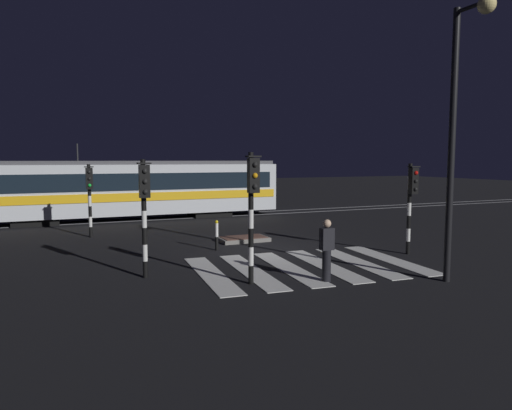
# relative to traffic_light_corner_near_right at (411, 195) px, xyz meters

# --- Properties ---
(ground_plane) EXTENTS (120.00, 120.00, 0.00)m
(ground_plane) POSITION_rel_traffic_light_corner_near_right_xyz_m (-4.24, 3.13, -2.10)
(ground_plane) COLOR black
(rail_near) EXTENTS (80.00, 0.12, 0.03)m
(rail_near) POSITION_rel_traffic_light_corner_near_right_xyz_m (-4.24, 12.86, -2.09)
(rail_near) COLOR #59595E
(rail_near) RESTS_ON ground
(rail_far) EXTENTS (80.00, 0.12, 0.03)m
(rail_far) POSITION_rel_traffic_light_corner_near_right_xyz_m (-4.24, 14.30, -2.09)
(rail_far) COLOR #59595E
(rail_far) RESTS_ON ground
(crosswalk_zebra) EXTENTS (7.11, 5.15, 0.02)m
(crosswalk_zebra) POSITION_rel_traffic_light_corner_near_right_xyz_m (-4.24, -0.18, -2.09)
(crosswalk_zebra) COLOR silver
(crosswalk_zebra) RESTS_ON ground
(traffic_island) EXTENTS (1.98, 1.16, 0.18)m
(traffic_island) POSITION_rel_traffic_light_corner_near_right_xyz_m (-4.35, 4.80, -2.01)
(traffic_island) COLOR slate
(traffic_island) RESTS_ON ground
(traffic_light_corner_near_right) EXTENTS (0.36, 0.42, 3.18)m
(traffic_light_corner_near_right) POSITION_rel_traffic_light_corner_near_right_xyz_m (0.00, 0.00, 0.00)
(traffic_light_corner_near_right) COLOR black
(traffic_light_corner_near_right) RESTS_ON ground
(traffic_light_corner_near_left) EXTENTS (0.36, 0.42, 3.32)m
(traffic_light_corner_near_left) POSITION_rel_traffic_light_corner_near_right_xyz_m (-9.07, 0.36, 0.09)
(traffic_light_corner_near_left) COLOR black
(traffic_light_corner_near_left) RESTS_ON ground
(traffic_light_corner_far_left) EXTENTS (0.36, 0.42, 3.12)m
(traffic_light_corner_far_left) POSITION_rel_traffic_light_corner_near_right_xyz_m (-9.98, 8.20, -0.04)
(traffic_light_corner_far_left) COLOR black
(traffic_light_corner_far_left) RESTS_ON ground
(traffic_light_kerb_mid_left) EXTENTS (0.36, 0.42, 3.51)m
(traffic_light_kerb_mid_left) POSITION_rel_traffic_light_corner_near_right_xyz_m (-6.60, -1.42, 0.21)
(traffic_light_kerb_mid_left) COLOR black
(traffic_light_kerb_mid_left) RESTS_ON ground
(street_lamp_near_kerb) EXTENTS (0.44, 1.21, 7.25)m
(street_lamp_near_kerb) POSITION_rel_traffic_light_corner_near_right_xyz_m (-1.60, -3.47, 2.49)
(street_lamp_near_kerb) COLOR black
(street_lamp_near_kerb) RESTS_ON ground
(tram) EXTENTS (17.04, 2.58, 4.15)m
(tram) POSITION_rel_traffic_light_corner_near_right_xyz_m (-7.64, 13.58, -0.35)
(tram) COLOR silver
(tram) RESTS_ON ground
(pedestrian_waiting_at_kerb) EXTENTS (0.36, 0.24, 1.71)m
(pedestrian_waiting_at_kerb) POSITION_rel_traffic_light_corner_near_right_xyz_m (-4.63, -1.95, -1.22)
(pedestrian_waiting_at_kerb) COLOR black
(pedestrian_waiting_at_kerb) RESTS_ON ground
(bollard_island_edge) EXTENTS (0.12, 0.12, 1.11)m
(bollard_island_edge) POSITION_rel_traffic_light_corner_near_right_xyz_m (-5.95, 3.42, -1.54)
(bollard_island_edge) COLOR black
(bollard_island_edge) RESTS_ON ground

